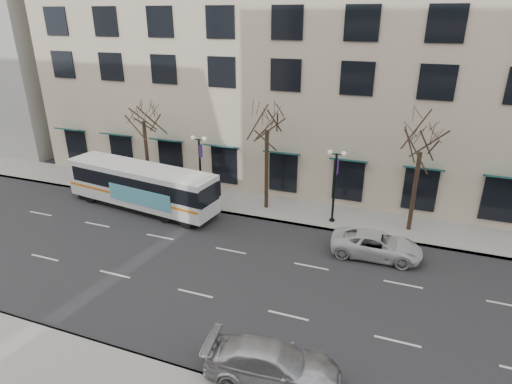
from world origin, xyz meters
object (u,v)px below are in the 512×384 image
at_px(tree_far_right, 423,137).
at_px(silver_car, 273,364).
at_px(lamp_post_left, 200,166).
at_px(tree_far_left, 142,109).
at_px(lamp_post_right, 335,183).
at_px(city_bus, 142,185).
at_px(tree_far_mid, 267,116).
at_px(white_pickup, 376,245).

distance_m(tree_far_right, silver_car, 16.64).
bearing_deg(lamp_post_left, tree_far_left, 173.17).
height_order(lamp_post_left, lamp_post_right, same).
height_order(tree_far_left, city_bus, tree_far_left).
xyz_separation_m(tree_far_left, tree_far_right, (20.00, 0.00, -0.28)).
height_order(tree_far_mid, silver_car, tree_far_mid).
bearing_deg(tree_far_mid, lamp_post_left, -173.15).
bearing_deg(tree_far_mid, lamp_post_right, -6.83).
height_order(tree_far_right, silver_car, tree_far_right).
xyz_separation_m(silver_car, white_pickup, (2.76, 11.00, -0.05)).
bearing_deg(silver_car, city_bus, 42.68).
distance_m(city_bus, white_pickup, 16.91).
distance_m(tree_far_mid, white_pickup, 11.08).
bearing_deg(tree_far_right, silver_car, -106.63).
bearing_deg(city_bus, white_pickup, 4.19).
bearing_deg(tree_far_right, lamp_post_right, -173.15).
bearing_deg(tree_far_left, lamp_post_left, -6.83).
xyz_separation_m(tree_far_left, silver_car, (15.52, -15.00, -5.92)).
bearing_deg(tree_far_left, white_pickup, -12.34).
bearing_deg(lamp_post_left, tree_far_mid, 6.85).
height_order(lamp_post_right, silver_car, lamp_post_right).
bearing_deg(white_pickup, lamp_post_right, 41.69).
xyz_separation_m(tree_far_mid, city_bus, (-8.57, -3.02, -5.12)).
bearing_deg(silver_car, lamp_post_right, -4.89).
xyz_separation_m(tree_far_right, silver_car, (-4.48, -15.00, -5.64)).
bearing_deg(lamp_post_right, tree_far_mid, 173.17).
relative_size(tree_far_right, lamp_post_right, 1.55).
distance_m(tree_far_left, lamp_post_left, 6.29).
height_order(tree_far_mid, white_pickup, tree_far_mid).
relative_size(tree_far_mid, city_bus, 0.69).
relative_size(lamp_post_left, lamp_post_right, 1.00).
xyz_separation_m(tree_far_mid, lamp_post_left, (-4.99, -0.60, -3.96)).
relative_size(tree_far_right, lamp_post_left, 1.55).
bearing_deg(silver_car, tree_far_left, 39.05).
distance_m(tree_far_right, lamp_post_right, 6.11).
xyz_separation_m(tree_far_mid, tree_far_right, (10.00, -0.00, -0.48)).
bearing_deg(lamp_post_left, white_pickup, -14.37).
distance_m(tree_far_left, tree_far_mid, 10.00).
relative_size(tree_far_left, city_bus, 0.68).
xyz_separation_m(tree_far_left, tree_far_mid, (10.00, 0.00, 0.21)).
relative_size(tree_far_mid, silver_car, 1.59).
bearing_deg(tree_far_right, tree_far_left, 180.00).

